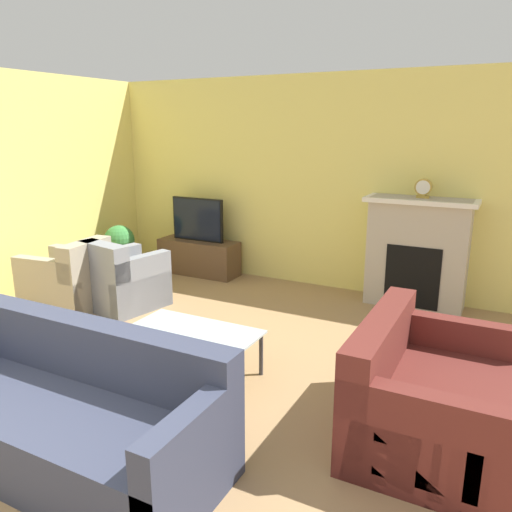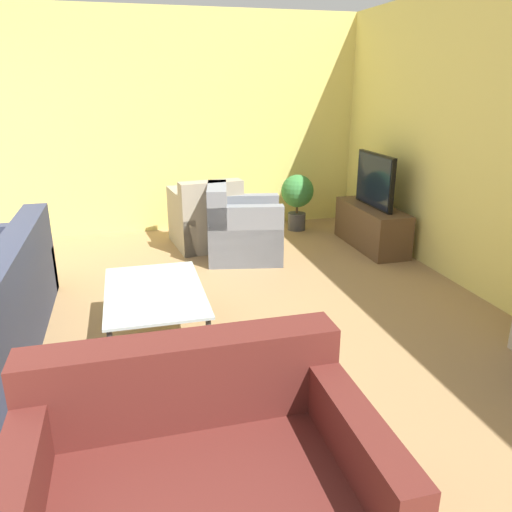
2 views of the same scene
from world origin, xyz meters
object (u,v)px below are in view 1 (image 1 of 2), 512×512
Objects in this scene: couch_loveseat at (428,399)px; armchair_accent at (124,283)px; potted_plant at (119,244)px; tv at (198,219)px; coffee_table at (189,337)px; couch_sectional at (61,413)px; mantel_clock at (423,188)px; armchair_by_window at (68,283)px.

armchair_accent is at bearing 74.26° from couch_loveseat.
tv is at bearing 33.31° from potted_plant.
coffee_table is 3.26m from potted_plant.
couch_sectional is at bearing 121.51° from couch_loveseat.
mantel_clock is (2.98, 1.65, 1.09)m from armchair_accent.
coffee_table is at bearing -116.75° from mantel_clock.
mantel_clock is at bearing 112.06° from armchair_by_window.
couch_loveseat is 1.91m from coffee_table.
coffee_table is (-1.91, -0.04, 0.08)m from couch_loveseat.
armchair_accent is at bearing 147.46° from coffee_table.
tv is 0.89× the size of armchair_by_window.
armchair_by_window is (-2.06, 1.95, 0.01)m from couch_sectional.
couch_sectional is at bearing 134.49° from armchair_accent.
couch_sectional is 2.03× the size of coffee_table.
armchair_by_window is 2.32m from coffee_table.
tv reaches higher than couch_loveseat.
armchair_accent is (-3.54, 1.00, 0.02)m from couch_loveseat.
coffee_table is (1.62, -1.04, 0.06)m from armchair_accent.
couch_loveseat is 6.27× the size of mantel_clock.
couch_loveseat reaches higher than potted_plant.
armchair_accent is 1.23× the size of potted_plant.
couch_loveseat is 1.52× the size of armchair_accent.
armchair_by_window is 1.33m from potted_plant.
potted_plant is (-4.48, 1.96, 0.17)m from couch_loveseat.
armchair_by_window is at bearing -151.17° from mantel_clock.
couch_loveseat is 4.17m from armchair_by_window.
armchair_accent is 1.93m from coffee_table.
mantel_clock reaches higher than tv.
couch_sectional is 2.70m from armchair_accent.
coffee_table is 3.18m from mantel_clock.
couch_sectional is 1.65× the size of couch_loveseat.
couch_loveseat is at bearing 1.19° from coffee_table.
couch_sectional is 1.23m from coffee_table.
potted_plant is at bearing 66.31° from couch_loveseat.
potted_plant is 4.09m from mantel_clock.
tv is 3.69× the size of mantel_clock.
couch_loveseat is (2.05, 1.26, -0.00)m from couch_sectional.
couch_sectional is 2.51× the size of armchair_by_window.
armchair_by_window is at bearing -73.91° from potted_plant.
armchair_by_window is at bearing 80.42° from couch_loveseat.
couch_loveseat and armchair_by_window have the same top height.
couch_loveseat is at bearing 31.51° from couch_sectional.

